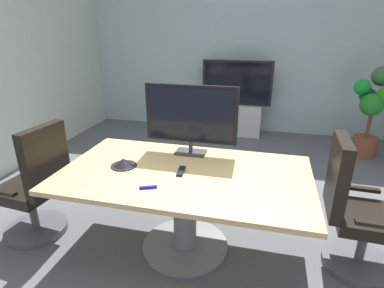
{
  "coord_description": "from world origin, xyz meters",
  "views": [
    {
      "loc": [
        0.62,
        -2.37,
        1.86
      ],
      "look_at": [
        0.01,
        0.06,
        0.89
      ],
      "focal_mm": 28.87,
      "sensor_mm": 36.0,
      "label": 1
    }
  ],
  "objects_px": {
    "potted_plant": "(373,108)",
    "conference_table": "(185,192)",
    "remote_control": "(181,171)",
    "tv_monitor": "(191,116)",
    "office_chair_left": "(37,192)",
    "conference_phone": "(124,163)",
    "wall_display_unit": "(236,110)",
    "office_chair_right": "(354,217)"
  },
  "relations": [
    {
      "from": "potted_plant",
      "to": "conference_table",
      "type": "bearing_deg",
      "value": -128.3
    },
    {
      "from": "remote_control",
      "to": "potted_plant",
      "type": "bearing_deg",
      "value": 46.0
    },
    {
      "from": "conference_table",
      "to": "remote_control",
      "type": "bearing_deg",
      "value": -157.7
    },
    {
      "from": "conference_table",
      "to": "potted_plant",
      "type": "height_order",
      "value": "potted_plant"
    },
    {
      "from": "remote_control",
      "to": "tv_monitor",
      "type": "bearing_deg",
      "value": 87.56
    },
    {
      "from": "office_chair_left",
      "to": "conference_phone",
      "type": "xyz_separation_m",
      "value": [
        0.82,
        0.13,
        0.32
      ]
    },
    {
      "from": "conference_table",
      "to": "office_chair_left",
      "type": "relative_size",
      "value": 1.85
    },
    {
      "from": "wall_display_unit",
      "to": "remote_control",
      "type": "height_order",
      "value": "wall_display_unit"
    },
    {
      "from": "office_chair_right",
      "to": "wall_display_unit",
      "type": "bearing_deg",
      "value": 25.04
    },
    {
      "from": "tv_monitor",
      "to": "office_chair_right",
      "type": "bearing_deg",
      "value": -11.54
    },
    {
      "from": "office_chair_right",
      "to": "wall_display_unit",
      "type": "distance_m",
      "value": 3.34
    },
    {
      "from": "wall_display_unit",
      "to": "conference_phone",
      "type": "relative_size",
      "value": 5.95
    },
    {
      "from": "office_chair_left",
      "to": "potted_plant",
      "type": "relative_size",
      "value": 0.83
    },
    {
      "from": "potted_plant",
      "to": "remote_control",
      "type": "height_order",
      "value": "potted_plant"
    },
    {
      "from": "potted_plant",
      "to": "conference_phone",
      "type": "height_order",
      "value": "potted_plant"
    },
    {
      "from": "tv_monitor",
      "to": "conference_phone",
      "type": "relative_size",
      "value": 3.82
    },
    {
      "from": "office_chair_right",
      "to": "conference_table",
      "type": "bearing_deg",
      "value": 97.39
    },
    {
      "from": "office_chair_left",
      "to": "tv_monitor",
      "type": "height_order",
      "value": "tv_monitor"
    },
    {
      "from": "tv_monitor",
      "to": "potted_plant",
      "type": "bearing_deg",
      "value": 46.35
    },
    {
      "from": "conference_phone",
      "to": "conference_table",
      "type": "bearing_deg",
      "value": 2.02
    },
    {
      "from": "wall_display_unit",
      "to": "conference_table",
      "type": "bearing_deg",
      "value": -91.12
    },
    {
      "from": "conference_table",
      "to": "potted_plant",
      "type": "xyz_separation_m",
      "value": [
        2.08,
        2.63,
        0.2
      ]
    },
    {
      "from": "remote_control",
      "to": "office_chair_left",
      "type": "bearing_deg",
      "value": -179.41
    },
    {
      "from": "office_chair_right",
      "to": "wall_display_unit",
      "type": "height_order",
      "value": "wall_display_unit"
    },
    {
      "from": "office_chair_left",
      "to": "office_chair_right",
      "type": "height_order",
      "value": "same"
    },
    {
      "from": "office_chair_left",
      "to": "tv_monitor",
      "type": "xyz_separation_m",
      "value": [
        1.3,
        0.55,
        0.65
      ]
    },
    {
      "from": "conference_phone",
      "to": "remote_control",
      "type": "xyz_separation_m",
      "value": [
        0.5,
        0.01,
        -0.02
      ]
    },
    {
      "from": "office_chair_left",
      "to": "remote_control",
      "type": "distance_m",
      "value": 1.36
    },
    {
      "from": "office_chair_right",
      "to": "potted_plant",
      "type": "distance_m",
      "value": 2.63
    },
    {
      "from": "office_chair_right",
      "to": "tv_monitor",
      "type": "xyz_separation_m",
      "value": [
        -1.4,
        0.28,
        0.65
      ]
    },
    {
      "from": "wall_display_unit",
      "to": "remote_control",
      "type": "relative_size",
      "value": 7.71
    },
    {
      "from": "conference_table",
      "to": "remote_control",
      "type": "height_order",
      "value": "remote_control"
    },
    {
      "from": "conference_table",
      "to": "wall_display_unit",
      "type": "height_order",
      "value": "wall_display_unit"
    },
    {
      "from": "tv_monitor",
      "to": "remote_control",
      "type": "xyz_separation_m",
      "value": [
        0.02,
        -0.41,
        -0.35
      ]
    },
    {
      "from": "office_chair_left",
      "to": "remote_control",
      "type": "height_order",
      "value": "office_chair_left"
    },
    {
      "from": "office_chair_left",
      "to": "wall_display_unit",
      "type": "xyz_separation_m",
      "value": [
        1.41,
        3.35,
        -0.01
      ]
    },
    {
      "from": "office_chair_left",
      "to": "wall_display_unit",
      "type": "bearing_deg",
      "value": 162.41
    },
    {
      "from": "office_chair_right",
      "to": "office_chair_left",
      "type": "bearing_deg",
      "value": 98.1
    },
    {
      "from": "office_chair_right",
      "to": "remote_control",
      "type": "relative_size",
      "value": 6.41
    },
    {
      "from": "office_chair_left",
      "to": "conference_phone",
      "type": "height_order",
      "value": "office_chair_left"
    },
    {
      "from": "conference_table",
      "to": "conference_phone",
      "type": "height_order",
      "value": "conference_phone"
    },
    {
      "from": "office_chair_left",
      "to": "office_chair_right",
      "type": "xyz_separation_m",
      "value": [
        2.7,
        0.27,
        0.0
      ]
    }
  ]
}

